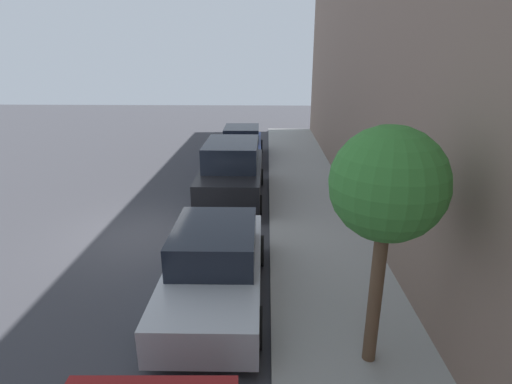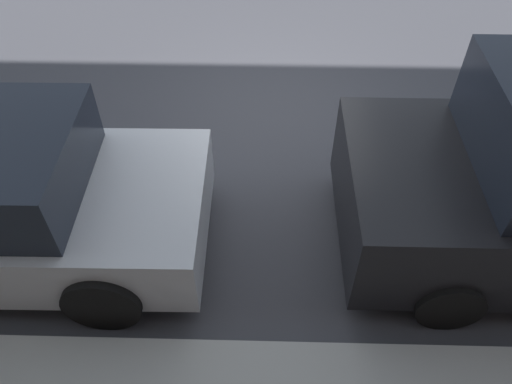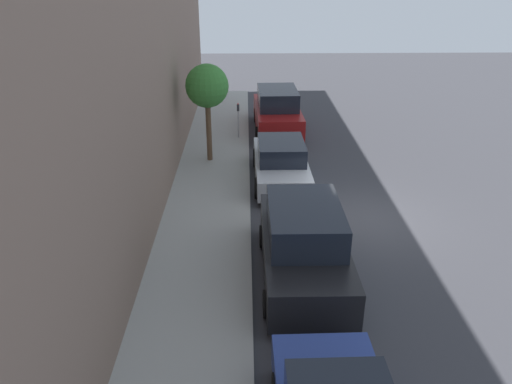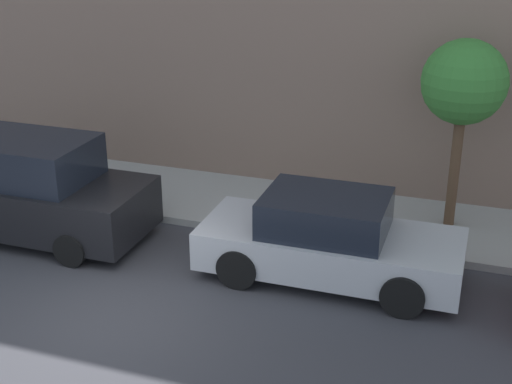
% 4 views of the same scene
% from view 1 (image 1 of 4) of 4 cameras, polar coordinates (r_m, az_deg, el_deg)
% --- Properties ---
extents(ground_plane, '(60.00, 60.00, 0.00)m').
position_cam_1_polar(ground_plane, '(11.50, -15.85, -5.88)').
color(ground_plane, '#38383D').
extents(sidewalk, '(2.70, 32.00, 0.15)m').
position_cam_1_polar(sidewalk, '(11.05, 9.02, -5.97)').
color(sidewalk, '#9E9E99').
rests_on(sidewalk, ground_plane).
extents(parked_sedan_second, '(1.92, 4.52, 1.54)m').
position_cam_1_polar(parked_sedan_second, '(8.12, -5.86, -10.42)').
color(parked_sedan_second, '#B7BABF').
rests_on(parked_sedan_second, ground_plane).
extents(parked_suv_third, '(2.08, 4.80, 1.98)m').
position_cam_1_polar(parked_suv_third, '(13.57, -3.44, 2.85)').
color(parked_suv_third, black).
rests_on(parked_suv_third, ground_plane).
extents(parked_sedan_fourth, '(1.92, 4.53, 1.54)m').
position_cam_1_polar(parked_sedan_fourth, '(18.87, -2.05, 6.82)').
color(parked_sedan_fourth, navy).
rests_on(parked_sedan_fourth, ground_plane).
extents(street_tree, '(1.60, 1.60, 3.70)m').
position_cam_1_polar(street_tree, '(5.68, 18.29, 0.72)').
color(street_tree, brown).
rests_on(street_tree, sidewalk).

